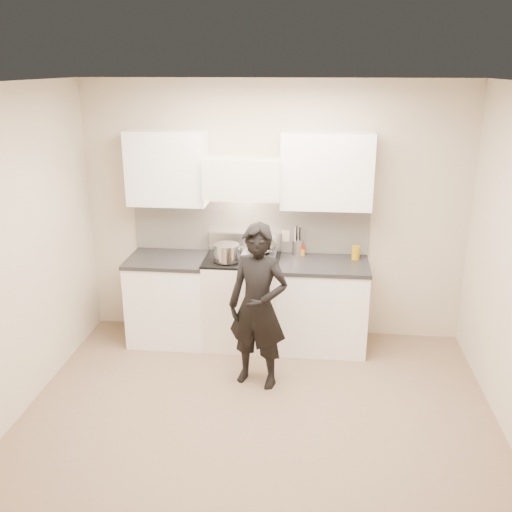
# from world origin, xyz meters

# --- Properties ---
(ground_plane) EXTENTS (4.00, 4.00, 0.00)m
(ground_plane) POSITION_xyz_m (0.00, 0.00, 0.00)
(ground_plane) COLOR #7C6650
(room_shell) EXTENTS (4.04, 3.54, 2.70)m
(room_shell) POSITION_xyz_m (-0.06, 0.37, 1.60)
(room_shell) COLOR beige
(room_shell) RESTS_ON ground
(stove) EXTENTS (0.76, 0.65, 0.96)m
(stove) POSITION_xyz_m (-0.30, 1.42, 0.47)
(stove) COLOR silver
(stove) RESTS_ON ground
(counter_right) EXTENTS (0.92, 0.67, 0.92)m
(counter_right) POSITION_xyz_m (0.53, 1.43, 0.46)
(counter_right) COLOR white
(counter_right) RESTS_ON ground
(counter_left) EXTENTS (0.82, 0.67, 0.92)m
(counter_left) POSITION_xyz_m (-1.08, 1.43, 0.46)
(counter_left) COLOR white
(counter_left) RESTS_ON ground
(wok) EXTENTS (0.34, 0.41, 0.27)m
(wok) POSITION_xyz_m (-0.12, 1.57, 1.05)
(wok) COLOR #B3B3B3
(wok) RESTS_ON stove
(stock_pot) EXTENTS (0.36, 0.27, 0.17)m
(stock_pot) POSITION_xyz_m (-0.43, 1.28, 1.04)
(stock_pot) COLOR #B3B3B3
(stock_pot) RESTS_ON stove
(utensil_crock) EXTENTS (0.11, 0.11, 0.30)m
(utensil_crock) POSITION_xyz_m (0.25, 1.67, 1.01)
(utensil_crock) COLOR silver
(utensil_crock) RESTS_ON counter_right
(spice_jar) EXTENTS (0.04, 0.04, 0.10)m
(spice_jar) POSITION_xyz_m (0.32, 1.64, 0.97)
(spice_jar) COLOR orange
(spice_jar) RESTS_ON counter_right
(oil_glass) EXTENTS (0.08, 0.08, 0.14)m
(oil_glass) POSITION_xyz_m (0.86, 1.57, 0.99)
(oil_glass) COLOR #AF830D
(oil_glass) RESTS_ON counter_right
(person) EXTENTS (0.64, 0.51, 1.53)m
(person) POSITION_xyz_m (-0.05, 0.61, 0.76)
(person) COLOR black
(person) RESTS_ON ground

